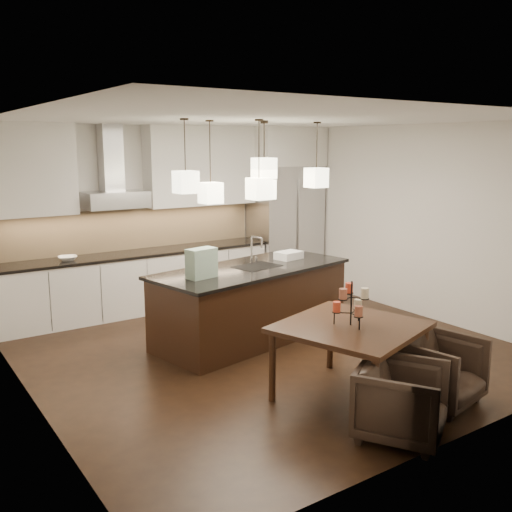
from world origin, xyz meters
TOP-DOWN VIEW (x-y plane):
  - floor at (0.00, 0.00)m, footprint 5.50×5.50m
  - ceiling at (0.00, 0.00)m, footprint 5.50×5.50m
  - wall_back at (0.00, 2.76)m, footprint 5.50×0.02m
  - wall_front at (0.00, -2.76)m, footprint 5.50×0.02m
  - wall_left at (-2.76, 0.00)m, footprint 0.02×5.50m
  - wall_right at (2.76, 0.00)m, footprint 0.02×5.50m
  - refrigerator at (2.10, 2.38)m, footprint 1.20×0.72m
  - fridge_panel at (2.10, 2.38)m, footprint 1.26×0.72m
  - lower_cabinets at (-0.62, 2.43)m, footprint 4.21×0.62m
  - countertop at (-0.62, 2.43)m, footprint 4.21×0.66m
  - backsplash at (-0.62, 2.73)m, footprint 4.21×0.02m
  - upper_cab_left at (-2.10, 2.57)m, footprint 1.25×0.35m
  - upper_cab_right at (0.55, 2.57)m, footprint 1.85×0.35m
  - hood_canopy at (-0.93, 2.48)m, footprint 0.90×0.52m
  - hood_chimney at (-0.93, 2.59)m, footprint 0.30×0.28m
  - fruit_bowl at (-1.69, 2.38)m, footprint 0.31×0.31m
  - island_body at (0.09, 0.44)m, footprint 2.74×1.50m
  - island_top at (0.09, 0.44)m, footprint 2.84×1.59m
  - faucet at (0.18, 0.56)m, footprint 0.15×0.26m
  - tote_bag at (-0.73, 0.27)m, footprint 0.38×0.25m
  - food_container at (0.82, 0.60)m, footprint 0.39×0.31m
  - dining_table at (-0.09, -1.60)m, footprint 1.58×1.58m
  - candelabra at (-0.09, -1.60)m, footprint 0.45×0.45m
  - candle_a at (0.04, -1.56)m, footprint 0.10×0.10m
  - candle_b at (-0.20, -1.50)m, footprint 0.10×0.10m
  - candle_c at (-0.13, -1.73)m, footprint 0.10×0.10m
  - candle_d at (-0.02, -1.48)m, footprint 0.10×0.10m
  - candle_e at (-0.23, -1.62)m, footprint 0.10×0.10m
  - candle_f at (-0.04, -1.72)m, footprint 0.10×0.10m
  - armchair_left at (-0.29, -2.45)m, footprint 0.98×0.99m
  - armchair_right at (0.55, -2.19)m, footprint 0.84×0.86m
  - pendant_a at (-0.81, 0.46)m, footprint 0.24×0.24m
  - pendant_b at (-0.37, 0.67)m, footprint 0.24×0.24m
  - pendant_c at (0.26, 0.40)m, footprint 0.24×0.24m
  - pendant_d at (0.53, 0.79)m, footprint 0.24×0.24m
  - pendant_e at (1.08, 0.36)m, footprint 0.24×0.24m
  - pendant_f at (0.01, 0.16)m, footprint 0.24×0.24m

SIDE VIEW (x-z plane):
  - floor at x=0.00m, z-range -0.02..0.00m
  - armchair_left at x=-0.29m, z-range 0.00..0.67m
  - armchair_right at x=0.55m, z-range 0.00..0.67m
  - dining_table at x=-0.09m, z-range 0.00..0.76m
  - lower_cabinets at x=-0.62m, z-range 0.00..0.88m
  - island_body at x=0.09m, z-range 0.00..0.91m
  - countertop at x=-0.62m, z-range 0.88..0.92m
  - island_top at x=0.09m, z-range 0.91..0.96m
  - candle_a at x=0.04m, z-range 0.89..0.99m
  - candle_b at x=-0.20m, z-range 0.89..0.99m
  - candle_c at x=-0.13m, z-range 0.89..0.99m
  - fruit_bowl at x=-1.69m, z-range 0.92..0.98m
  - candelabra at x=-0.09m, z-range 0.76..1.20m
  - food_container at x=0.82m, z-range 0.96..1.06m
  - refrigerator at x=2.10m, z-range 0.00..2.15m
  - candle_d at x=-0.02m, z-range 1.05..1.15m
  - candle_e at x=-0.23m, z-range 1.05..1.15m
  - candle_f at x=-0.04m, z-range 1.05..1.15m
  - tote_bag at x=-0.73m, z-range 0.96..1.31m
  - faucet at x=0.18m, z-range 0.96..1.35m
  - backsplash at x=-0.62m, z-range 0.92..1.55m
  - wall_back at x=0.00m, z-range 0.00..2.80m
  - wall_front at x=0.00m, z-range 0.00..2.80m
  - wall_left at x=-2.76m, z-range 0.00..2.80m
  - wall_right at x=2.76m, z-range 0.00..2.80m
  - hood_canopy at x=-0.93m, z-range 1.60..1.84m
  - pendant_d at x=0.53m, z-range 1.78..2.04m
  - pendant_b at x=-0.37m, z-range 1.78..2.04m
  - pendant_f at x=0.01m, z-range 1.85..2.11m
  - pendant_e at x=1.08m, z-range 1.94..2.20m
  - pendant_a at x=-0.81m, z-range 1.95..2.21m
  - upper_cab_left at x=-2.10m, z-range 1.55..2.80m
  - upper_cab_right at x=0.55m, z-range 1.55..2.80m
  - pendant_c at x=0.26m, z-range 2.08..2.34m
  - hood_chimney at x=-0.93m, z-range 1.84..2.80m
  - fridge_panel at x=2.10m, z-range 2.15..2.80m
  - ceiling at x=0.00m, z-range 2.80..2.82m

